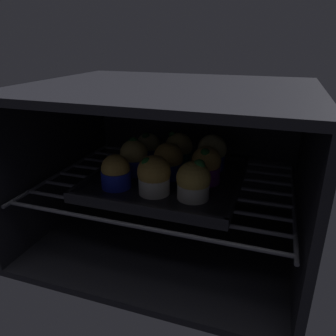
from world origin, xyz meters
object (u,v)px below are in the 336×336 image
at_px(baking_tray, 168,179).
at_px(muffin_row1_col1, 169,161).
at_px(muffin_row1_col0, 134,157).
at_px(muffin_row0_col0, 116,173).
at_px(muffin_row0_col1, 152,175).
at_px(muffin_row2_col1, 177,150).
at_px(muffin_row0_col2, 194,181).
at_px(muffin_row1_col2, 206,165).
at_px(muffin_row2_col0, 148,148).
at_px(muffin_row2_col2, 212,153).

relative_size(baking_tray, muffin_row1_col1, 4.07).
bearing_deg(muffin_row1_col0, muffin_row0_col0, -93.23).
height_order(muffin_row0_col1, muffin_row2_col1, muffin_row2_col1).
distance_m(muffin_row0_col0, muffin_row0_col2, 0.17).
bearing_deg(muffin_row0_col1, muffin_row0_col0, 178.48).
height_order(muffin_row1_col2, muffin_row2_col0, muffin_row1_col2).
height_order(muffin_row0_col1, muffin_row2_col2, muffin_row2_col2).
bearing_deg(muffin_row2_col1, muffin_row2_col2, 1.58).
distance_m(muffin_row0_col0, muffin_row1_col2, 0.19).
xyz_separation_m(muffin_row0_col2, muffin_row2_col2, (0.00, 0.17, 0.00)).
xyz_separation_m(muffin_row1_col0, muffin_row2_col1, (0.08, 0.08, -0.00)).
bearing_deg(muffin_row2_col1, muffin_row0_col0, -116.57).
xyz_separation_m(muffin_row0_col1, muffin_row2_col0, (-0.08, 0.17, -0.00)).
distance_m(muffin_row0_col2, muffin_row1_col1, 0.12).
relative_size(muffin_row1_col0, muffin_row2_col1, 1.02).
bearing_deg(muffin_row1_col2, muffin_row2_col1, 138.26).
bearing_deg(muffin_row2_col2, muffin_row2_col0, -179.17).
bearing_deg(muffin_row2_col2, muffin_row0_col2, -90.53).
bearing_deg(muffin_row1_col0, muffin_row2_col0, 89.39).
distance_m(muffin_row2_col0, muffin_row2_col1, 0.08).
distance_m(muffin_row0_col2, muffin_row1_col0, 0.18).
distance_m(muffin_row2_col0, muffin_row2_col2, 0.16).
bearing_deg(baking_tray, muffin_row2_col2, 45.77).
relative_size(muffin_row1_col1, muffin_row1_col2, 0.99).
height_order(muffin_row0_col0, muffin_row2_col0, muffin_row2_col0).
relative_size(muffin_row0_col0, muffin_row1_col0, 0.84).
bearing_deg(muffin_row1_col1, muffin_row2_col2, 45.27).
height_order(muffin_row1_col0, muffin_row1_col1, muffin_row1_col0).
distance_m(muffin_row0_col0, muffin_row1_col0, 0.08).
height_order(muffin_row0_col2, muffin_row2_col1, muffin_row2_col1).
relative_size(muffin_row1_col1, muffin_row2_col1, 0.95).
height_order(muffin_row0_col0, muffin_row0_col1, muffin_row0_col1).
xyz_separation_m(muffin_row1_col1, muffin_row1_col2, (0.08, -0.00, 0.00)).
xyz_separation_m(muffin_row1_col1, muffin_row2_col1, (-0.00, 0.08, 0.00)).
height_order(baking_tray, muffin_row2_col0, muffin_row2_col0).
bearing_deg(baking_tray, muffin_row2_col0, 134.69).
bearing_deg(muffin_row0_col2, muffin_row1_col1, 132.83).
relative_size(muffin_row0_col1, muffin_row2_col2, 0.95).
relative_size(muffin_row1_col1, muffin_row2_col2, 0.95).
distance_m(muffin_row0_col1, muffin_row2_col2, 0.19).
bearing_deg(muffin_row0_col1, muffin_row1_col1, 86.89).
bearing_deg(muffin_row0_col1, muffin_row2_col0, 114.67).
distance_m(muffin_row1_col0, muffin_row1_col2, 0.17).
relative_size(muffin_row1_col2, muffin_row2_col1, 0.96).
bearing_deg(muffin_row1_col2, muffin_row2_col0, 154.46).
distance_m(muffin_row0_col1, muffin_row1_col2, 0.13).
height_order(muffin_row2_col0, muffin_row2_col1, muffin_row2_col1).
xyz_separation_m(muffin_row0_col1, muffin_row1_col2, (0.09, 0.09, 0.00)).
distance_m(muffin_row0_col1, muffin_row1_col0, 0.11).
bearing_deg(muffin_row1_col1, muffin_row2_col1, 93.33).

